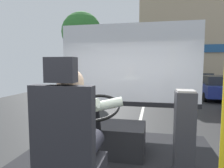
{
  "coord_description": "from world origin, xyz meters",
  "views": [
    {
      "loc": [
        0.43,
        -1.9,
        2.05
      ],
      "look_at": [
        -0.26,
        1.41,
        1.72
      ],
      "focal_mm": 31.54,
      "sensor_mm": 36.0,
      "label": 1
    }
  ],
  "objects_px": {
    "parked_car_blue": "(216,87)",
    "driver_seat": "(69,152)",
    "bus_driver": "(74,127)",
    "steering_console": "(104,136)",
    "fare_box": "(184,132)",
    "parked_car_silver": "(198,81)"
  },
  "relations": [
    {
      "from": "fare_box",
      "to": "steering_console",
      "type": "bearing_deg",
      "value": 161.69
    },
    {
      "from": "bus_driver",
      "to": "parked_car_silver",
      "type": "xyz_separation_m",
      "value": [
        4.36,
        15.96,
        -0.79
      ]
    },
    {
      "from": "steering_console",
      "to": "parked_car_blue",
      "type": "relative_size",
      "value": 0.27
    },
    {
      "from": "bus_driver",
      "to": "fare_box",
      "type": "xyz_separation_m",
      "value": [
        0.99,
        0.72,
        -0.22
      ]
    },
    {
      "from": "bus_driver",
      "to": "driver_seat",
      "type": "bearing_deg",
      "value": -90.0
    },
    {
      "from": "parked_car_blue",
      "to": "driver_seat",
      "type": "bearing_deg",
      "value": -110.91
    },
    {
      "from": "driver_seat",
      "to": "parked_car_blue",
      "type": "relative_size",
      "value": 0.31
    },
    {
      "from": "steering_console",
      "to": "fare_box",
      "type": "xyz_separation_m",
      "value": [
        0.99,
        -0.33,
        0.24
      ]
    },
    {
      "from": "fare_box",
      "to": "parked_car_blue",
      "type": "relative_size",
      "value": 0.23
    },
    {
      "from": "parked_car_silver",
      "to": "driver_seat",
      "type": "bearing_deg",
      "value": -105.17
    },
    {
      "from": "driver_seat",
      "to": "bus_driver",
      "type": "bearing_deg",
      "value": 90.0
    },
    {
      "from": "fare_box",
      "to": "bus_driver",
      "type": "bearing_deg",
      "value": -144.02
    },
    {
      "from": "steering_console",
      "to": "parked_car_blue",
      "type": "bearing_deg",
      "value": 67.0
    },
    {
      "from": "parked_car_blue",
      "to": "steering_console",
      "type": "bearing_deg",
      "value": -113.0
    },
    {
      "from": "parked_car_blue",
      "to": "parked_car_silver",
      "type": "xyz_separation_m",
      "value": [
        -0.08,
        4.45,
        0.01
      ]
    },
    {
      "from": "parked_car_blue",
      "to": "bus_driver",
      "type": "bearing_deg",
      "value": -111.1
    },
    {
      "from": "fare_box",
      "to": "parked_car_silver",
      "type": "distance_m",
      "value": 15.62
    },
    {
      "from": "steering_console",
      "to": "parked_car_silver",
      "type": "distance_m",
      "value": 15.54
    },
    {
      "from": "steering_console",
      "to": "parked_car_blue",
      "type": "height_order",
      "value": "steering_console"
    },
    {
      "from": "driver_seat",
      "to": "parked_car_blue",
      "type": "distance_m",
      "value": 12.47
    },
    {
      "from": "steering_console",
      "to": "parked_car_blue",
      "type": "distance_m",
      "value": 11.37
    },
    {
      "from": "steering_console",
      "to": "parked_car_silver",
      "type": "bearing_deg",
      "value": 73.7
    }
  ]
}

